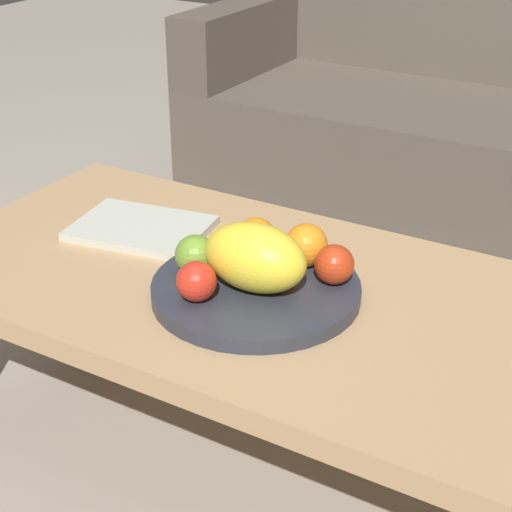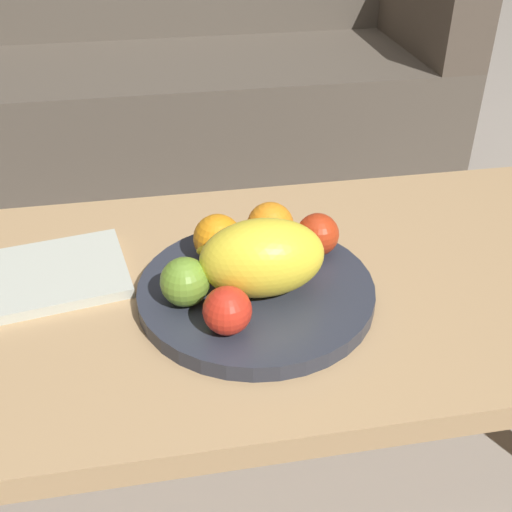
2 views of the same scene
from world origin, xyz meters
TOP-DOWN VIEW (x-y plane):
  - ground_plane at (0.00, 0.00)m, footprint 8.00×8.00m
  - coffee_table at (0.00, 0.00)m, footprint 1.27×0.61m
  - couch at (-0.01, 1.30)m, footprint 1.70×0.70m
  - fruit_bowl at (-0.01, -0.04)m, footprint 0.34×0.34m
  - melon_large_front at (0.00, -0.05)m, footprint 0.18×0.11m
  - orange_front at (0.03, 0.06)m, footprint 0.07×0.07m
  - orange_left at (-0.05, 0.04)m, footprint 0.07×0.07m
  - apple_front at (-0.11, -0.06)m, footprint 0.07×0.07m
  - apple_left at (0.10, 0.03)m, footprint 0.07×0.07m
  - apple_right at (-0.06, -0.13)m, footprint 0.06×0.06m
  - banana_bunch at (-0.02, -0.01)m, footprint 0.16×0.15m
  - magazine at (-0.32, 0.06)m, footprint 0.28×0.22m

SIDE VIEW (x-z plane):
  - ground_plane at x=0.00m, z-range 0.00..0.00m
  - couch at x=-0.01m, z-range -0.15..0.75m
  - coffee_table at x=0.00m, z-range 0.16..0.57m
  - magazine at x=-0.32m, z-range 0.41..0.43m
  - fruit_bowl at x=-0.01m, z-range 0.41..0.44m
  - banana_bunch at x=-0.02m, z-range 0.44..0.50m
  - apple_right at x=-0.06m, z-range 0.44..0.50m
  - apple_left at x=0.10m, z-range 0.44..0.50m
  - apple_front at x=-0.11m, z-range 0.44..0.51m
  - orange_front at x=0.03m, z-range 0.44..0.51m
  - orange_left at x=-0.05m, z-range 0.44..0.51m
  - melon_large_front at x=0.00m, z-range 0.44..0.55m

